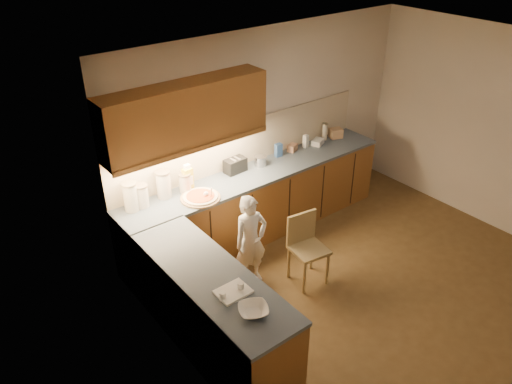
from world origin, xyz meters
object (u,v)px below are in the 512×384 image
toaster (235,165)px  child (251,241)px  wooden_chair (306,244)px  pizza_on_board (201,197)px  oil_jug (188,179)px

toaster → child: bearing=-120.3°
child → wooden_chair: size_ratio=1.34×
child → toaster: size_ratio=3.93×
toaster → pizza_on_board: bearing=-161.3°
child → toaster: 1.10m
pizza_on_board → wooden_chair: bearing=-50.7°
child → wooden_chair: child is taller
pizza_on_board → toaster: (0.70, 0.29, 0.07)m
pizza_on_board → wooden_chair: pizza_on_board is taller
child → pizza_on_board: bearing=117.7°
pizza_on_board → child: (0.25, -0.61, -0.38)m
child → toaster: bearing=68.9°
oil_jug → toaster: 0.71m
child → wooden_chair: bearing=-27.4°
child → oil_jug: (-0.25, 0.86, 0.51)m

